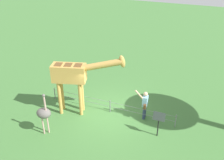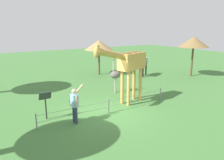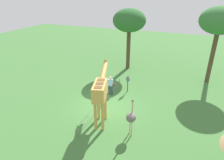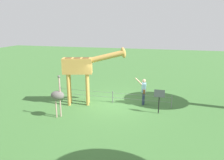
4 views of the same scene
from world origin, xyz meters
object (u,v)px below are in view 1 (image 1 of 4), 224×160
Objects in this scene: giraffe at (75,75)px; visitor at (145,104)px; ostrich at (44,113)px; info_sign at (159,120)px.

giraffe reaches higher than visitor.
giraffe is 2.43m from ostrich.
visitor is at bearing 12.84° from giraffe.
info_sign is at bearing 19.72° from ostrich.
ostrich is at bearing -144.34° from visitor.
info_sign is (5.01, 1.80, -0.23)m from ostrich.
ostrich reaches higher than info_sign.
ostrich is at bearing -160.28° from info_sign.
ostrich is (-0.55, -2.11, -1.06)m from giraffe.
ostrich is 1.70× the size of info_sign.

